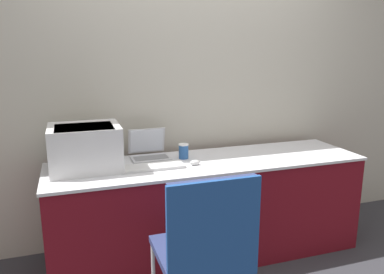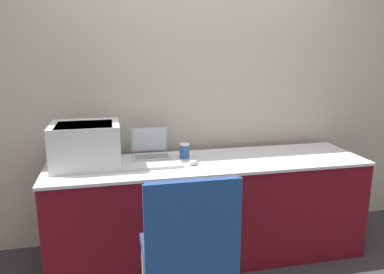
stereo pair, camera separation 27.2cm
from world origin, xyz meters
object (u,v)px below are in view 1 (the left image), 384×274
Objects in this scene: laptop_left at (149,152)px; external_keyboard at (152,167)px; printer at (85,146)px; chair at (206,241)px; coffee_cup at (184,151)px; mouse at (195,163)px.

laptop_left is 0.26m from external_keyboard.
laptop_left is (0.47, 0.13, -0.12)m from printer.
chair is at bearing -81.91° from external_keyboard.
laptop_left is 2.53× the size of coffee_cup.
printer is 0.77m from mouse.
laptop_left is at bearing 94.24° from chair.
coffee_cup is at bearing 2.65° from printer.
laptop_left reaches higher than mouse.
external_keyboard is (0.43, -0.13, -0.15)m from printer.
external_keyboard is (-0.03, -0.26, -0.04)m from laptop_left.
printer is 0.50m from laptop_left.
printer is 0.48m from external_keyboard.
printer reaches higher than external_keyboard.
laptop_left is 0.39m from mouse.
mouse is at bearing 75.46° from chair.
chair is (-0.19, -0.75, -0.19)m from mouse.
coffee_cup is 0.12× the size of chair.
coffee_cup is at bearing 97.96° from mouse.
external_keyboard is at bearing 98.09° from chair.
mouse is at bearing -46.25° from laptop_left.
printer reaches higher than mouse.
chair is at bearing -100.16° from coffee_cup.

